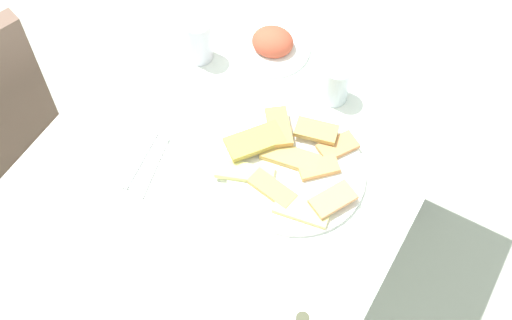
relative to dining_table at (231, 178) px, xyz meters
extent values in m
plane|color=#B5B9AE|center=(0.00, 0.00, -0.65)|extent=(6.00, 6.00, 0.00)
cube|color=white|center=(0.00, 0.00, 0.06)|extent=(1.18, 0.86, 0.02)
cylinder|color=#4E4454|center=(0.53, -0.37, -0.30)|extent=(0.04, 0.04, 0.70)
cylinder|color=#4E4454|center=(0.53, 0.37, -0.30)|extent=(0.04, 0.04, 0.70)
cylinder|color=#332B2B|center=(0.12, 0.96, -0.46)|extent=(0.03, 0.03, 0.38)
cylinder|color=#332B2B|center=(0.00, 0.59, -0.46)|extent=(0.03, 0.03, 0.38)
cylinder|color=white|center=(0.05, -0.15, 0.08)|extent=(0.32, 0.32, 0.01)
cube|color=tan|center=(0.07, -0.12, 0.10)|extent=(0.07, 0.14, 0.02)
cube|color=tan|center=(-0.02, -0.13, 0.10)|extent=(0.06, 0.12, 0.01)
cube|color=tan|center=(0.01, -0.26, 0.11)|extent=(0.11, 0.09, 0.01)
cube|color=tan|center=(0.15, -0.20, 0.09)|extent=(0.10, 0.09, 0.01)
cube|color=tan|center=(0.12, -0.06, 0.11)|extent=(0.12, 0.11, 0.01)
cube|color=#E7D886|center=(-0.04, -0.21, 0.09)|extent=(0.07, 0.13, 0.01)
cube|color=tan|center=(0.08, -0.19, 0.10)|extent=(0.10, 0.10, 0.02)
cube|color=gold|center=(0.06, -0.03, 0.11)|extent=(0.15, 0.13, 0.01)
cube|color=tan|center=(0.16, -0.14, 0.11)|extent=(0.07, 0.11, 0.01)
cube|color=#DAD87A|center=(-0.02, -0.05, 0.09)|extent=(0.09, 0.14, 0.01)
cylinder|color=white|center=(0.35, 0.08, 0.08)|extent=(0.20, 0.20, 0.01)
ellipsoid|color=#C04E36|center=(0.35, 0.08, 0.11)|extent=(0.12, 0.13, 0.07)
sphere|color=#E3D749|center=(0.36, 0.08, 0.10)|extent=(0.02, 0.02, 0.02)
cylinder|color=silver|center=(0.24, 0.23, 0.14)|extent=(0.09, 0.09, 0.12)
cylinder|color=silver|center=(0.29, -0.12, 0.13)|extent=(0.07, 0.07, 0.11)
cube|color=white|center=(-0.10, 0.16, 0.08)|extent=(0.18, 0.18, 0.00)
cube|color=silver|center=(-0.10, 0.15, 0.08)|extent=(0.17, 0.06, 0.00)
cube|color=silver|center=(-0.10, 0.18, 0.08)|extent=(0.16, 0.04, 0.00)
camera|label=1|loc=(-0.69, -0.47, 1.40)|focal=47.27mm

